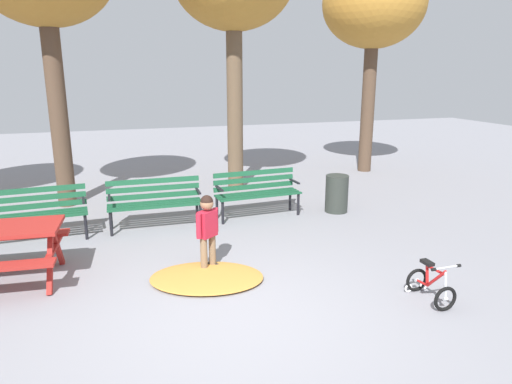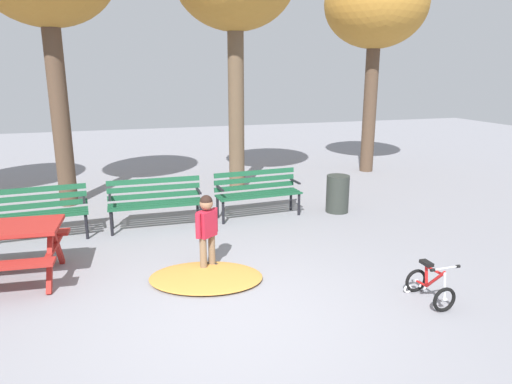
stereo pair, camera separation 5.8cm
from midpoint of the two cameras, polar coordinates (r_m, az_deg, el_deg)
ground at (r=5.38m, az=-3.04°, el=-15.20°), size 36.00×36.00×0.00m
park_bench_far_left at (r=8.27m, az=-25.68°, el=-2.00°), size 1.62×0.55×0.85m
park_bench_left at (r=8.28m, az=-12.48°, el=-0.86°), size 1.61×0.48×0.85m
park_bench_right at (r=8.73m, az=-0.11°, el=0.31°), size 1.63×0.56×0.85m
child_standing at (r=6.36m, az=-6.22°, el=-4.23°), size 0.35×0.28×1.07m
kids_bicycle at (r=6.02m, az=20.30°, el=-10.62°), size 0.39×0.56×0.54m
leaf_pile at (r=6.27m, az=-6.32°, el=-10.35°), size 1.73×1.42×0.07m
trash_bin at (r=9.16m, az=9.66°, el=-0.19°), size 0.44×0.44×0.72m
tree_right at (r=12.99m, az=14.09°, el=21.15°), size 2.60×2.60×5.40m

